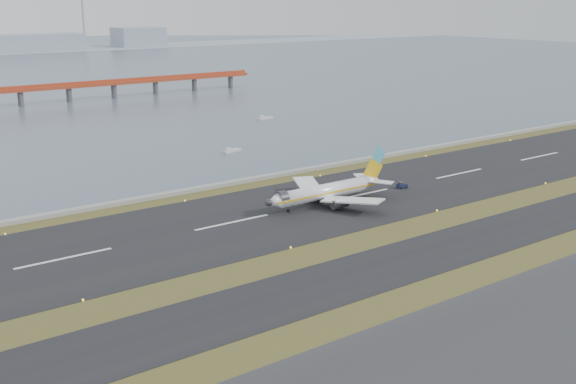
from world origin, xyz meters
The scene contains 10 objects.
ground centered at (0.00, 0.00, 0.00)m, with size 1000.00×1000.00×0.00m, color #374017.
apron_strip centered at (0.00, -55.00, 0.05)m, with size 1000.00×50.00×0.10m, color #2A2A2C.
taxiway_strip centered at (0.00, -12.00, 0.05)m, with size 1000.00×18.00×0.10m, color black.
runway_strip centered at (0.00, 30.00, 0.05)m, with size 1000.00×45.00×0.10m, color black.
seawall centered at (0.00, 60.00, 0.50)m, with size 1000.00×2.50×1.00m, color gray.
red_pier centered at (20.00, 250.00, 7.28)m, with size 260.00×5.00×10.20m.
airliner centered at (27.79, 28.65, 3.46)m, with size 38.52×32.89×12.80m.
pushback_tug centered at (54.10, 28.34, 0.86)m, with size 2.97×1.99×1.78m.
workboat_near centered at (42.58, 97.23, 0.54)m, with size 7.34×3.46×1.71m.
workboat_far centered at (90.92, 146.19, 0.57)m, with size 7.56×2.66×1.81m.
Camera 1 is at (-85.93, -105.74, 50.63)m, focal length 45.00 mm.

